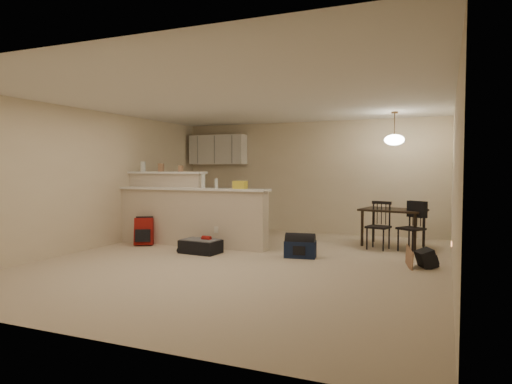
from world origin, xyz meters
The scene contains 20 objects.
room centered at (0.00, 0.00, 1.25)m, with size 7.00×7.02×2.50m.
breakfast_bar centered at (-1.76, 0.98, 0.61)m, with size 3.08×0.58×1.39m.
upper_cabinets centered at (-2.20, 3.32, 1.90)m, with size 1.40×0.34×0.70m, color white.
kitchen_counter centered at (-2.00, 3.19, 0.45)m, with size 1.80×0.60×0.90m, color white.
thermostat centered at (2.98, 1.55, 1.50)m, with size 0.02×0.12×0.12m, color beige.
jar centered at (-2.75, 1.12, 1.49)m, with size 0.10×0.10×0.20m, color silver.
cereal_box centered at (-2.32, 1.12, 1.47)m, with size 0.10×0.07×0.16m, color #A17453.
small_box centered at (-1.86, 1.12, 1.45)m, with size 0.08×0.06×0.12m, color #A17453.
bottle_a centered at (-1.24, 0.90, 1.22)m, with size 0.07×0.07×0.26m, color silver.
bottle_b centered at (-0.97, 0.90, 1.18)m, with size 0.06×0.06×0.18m, color silver.
bag_lump centered at (-0.49, 0.90, 1.16)m, with size 0.22×0.18×0.14m, color #A17453.
dining_table centered at (1.99, 2.32, 0.61)m, with size 1.24×0.95×0.70m.
pendant_lamp centered at (1.99, 2.32, 1.99)m, with size 0.36×0.36×0.62m.
dining_chair_near centered at (1.78, 1.88, 0.43)m, with size 0.38×0.36×0.86m, color black, non-canonical shape.
dining_chair_far centered at (2.34, 1.86, 0.43)m, with size 0.38×0.36×0.86m, color black, non-canonical shape.
suitcase centered at (-0.97, 0.32, 0.11)m, with size 0.66×0.43×0.22m, color black.
red_backpack centered at (-2.36, 0.61, 0.25)m, with size 0.34×0.21×0.51m, color maroon.
navy_duffel centered at (0.72, 0.61, 0.14)m, with size 0.50×0.27×0.27m, color #111C37.
black_daypack centered at (2.65, 0.61, 0.13)m, with size 0.29×0.21×0.26m, color black.
cardboard_sheet centered at (2.43, 0.46, 0.15)m, with size 0.38×0.02×0.29m, color #A17453.
Camera 1 is at (2.92, -6.46, 1.46)m, focal length 32.00 mm.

